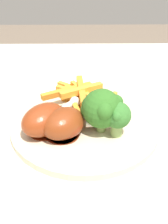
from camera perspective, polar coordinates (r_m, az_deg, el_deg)
dining_table at (r=0.55m, az=-0.51°, el=-13.39°), size 1.18×0.88×0.74m
dinner_plate at (r=0.51m, az=-0.00°, el=-2.42°), size 0.26×0.26×0.01m
broccoli_floret_front at (r=0.46m, az=3.30°, el=0.72°), size 0.07×0.07×0.07m
broccoli_floret_middle at (r=0.46m, az=6.36°, el=-0.70°), size 0.04×0.05×0.06m
carrot_fries_pile at (r=0.54m, az=-0.55°, el=3.00°), size 0.14×0.13×0.04m
chicken_drumstick_near at (r=0.47m, az=-3.80°, el=-2.22°), size 0.12×0.11×0.05m
chicken_drumstick_far at (r=0.47m, az=-4.10°, el=-2.35°), size 0.12×0.06×0.04m
chicken_drumstick_extra at (r=0.48m, az=-7.71°, el=-1.33°), size 0.11×0.12×0.05m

